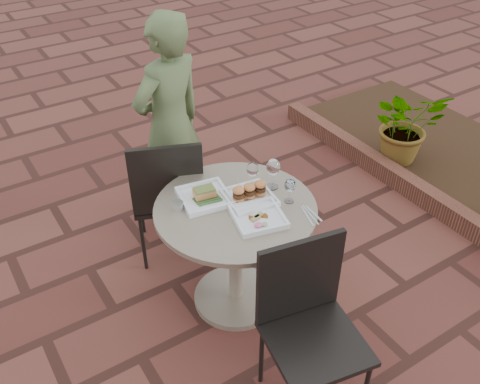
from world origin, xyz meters
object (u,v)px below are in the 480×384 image
chair_near (308,315)px  plate_tuna (258,217)px  plate_sliders (249,195)px  plate_salmon (205,196)px  cafe_table (236,241)px  diner (170,126)px  chair_far (167,190)px

chair_near → plate_tuna: size_ratio=2.96×
chair_near → plate_sliders: (0.13, 0.71, 0.22)m
chair_near → plate_sliders: size_ratio=3.22×
plate_salmon → chair_near: bearing=-85.2°
cafe_table → plate_tuna: plate_tuna is taller
diner → plate_salmon: bearing=62.0°
cafe_table → chair_near: 0.70m
chair_near → plate_sliders: chair_near is taller
plate_salmon → plate_tuna: bearing=-63.7°
cafe_table → plate_sliders: plate_sliders is taller
chair_near → plate_salmon: (-0.07, 0.85, 0.20)m
chair_near → plate_sliders: bearing=90.1°
chair_far → plate_sliders: chair_far is taller
chair_far → plate_tuna: size_ratio=2.96×
cafe_table → plate_salmon: size_ratio=2.90×
cafe_table → diner: diner is taller
chair_near → diner: (0.11, 1.62, 0.23)m
plate_salmon → cafe_table: bearing=-55.3°
plate_salmon → plate_sliders: (0.20, -0.14, 0.02)m
chair_far → diner: size_ratio=0.60×
cafe_table → plate_salmon: plate_salmon is taller
plate_tuna → plate_sliders: bearing=72.2°
cafe_table → plate_sliders: 0.30m
cafe_table → chair_near: (-0.03, -0.70, 0.07)m
chair_near → plate_tuna: (0.08, 0.54, 0.20)m
chair_far → plate_salmon: size_ratio=3.00×
cafe_table → chair_near: chair_near is taller
plate_sliders → cafe_table: bearing=-173.2°
chair_far → plate_sliders: 0.65m
plate_sliders → chair_far: bearing=113.5°
chair_far → plate_tuna: 0.78m
cafe_table → chair_far: (-0.15, 0.57, 0.07)m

